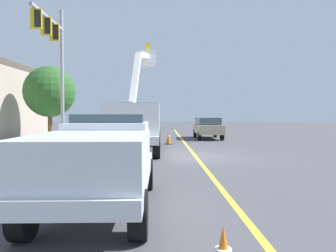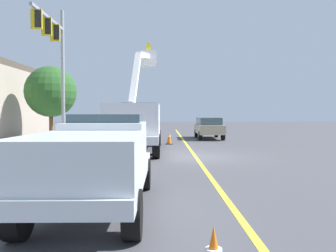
# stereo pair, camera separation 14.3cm
# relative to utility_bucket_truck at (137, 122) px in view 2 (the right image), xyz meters

# --- Properties ---
(ground) EXTENTS (120.00, 120.00, 0.00)m
(ground) POSITION_rel_utility_bucket_truck_xyz_m (-2.88, -2.68, -1.60)
(ground) COLOR #47474C
(sidewalk_far_side) EXTENTS (60.05, 9.87, 0.12)m
(sidewalk_far_side) POSITION_rel_utility_bucket_truck_xyz_m (-1.94, 6.20, -1.54)
(sidewalk_far_side) COLOR #9E9E99
(sidewalk_far_side) RESTS_ON ground
(lane_centre_stripe) EXTENTS (49.74, 5.40, 0.01)m
(lane_centre_stripe) POSITION_rel_utility_bucket_truck_xyz_m (-2.88, -2.68, -1.59)
(lane_centre_stripe) COLOR yellow
(lane_centre_stripe) RESTS_ON ground
(utility_bucket_truck) EXTENTS (8.42, 3.35, 6.22)m
(utility_bucket_truck) POSITION_rel_utility_bucket_truck_xyz_m (0.00, 0.00, 0.00)
(utility_bucket_truck) COLOR white
(utility_bucket_truck) RESTS_ON ground
(service_pickup_truck) EXTENTS (5.79, 2.68, 2.06)m
(service_pickup_truck) POSITION_rel_utility_bucket_truck_xyz_m (-11.05, 1.18, -0.48)
(service_pickup_truck) COLOR silver
(service_pickup_truck) RESTS_ON ground
(passing_minivan) EXTENTS (4.97, 2.39, 1.69)m
(passing_minivan) POSITION_rel_utility_bucket_truck_xyz_m (8.10, -5.97, -0.62)
(passing_minivan) COLOR tan
(passing_minivan) RESTS_ON ground
(traffic_cone_mid_front) EXTENTS (0.40, 0.40, 0.87)m
(traffic_cone_mid_front) POSITION_rel_utility_bucket_truck_xyz_m (3.70, -2.23, -1.17)
(traffic_cone_mid_front) COLOR black
(traffic_cone_mid_front) RESTS_ON ground
(traffic_signal_mast) EXTENTS (5.26, 0.88, 8.55)m
(traffic_signal_mast) POSITION_rel_utility_bucket_truck_xyz_m (2.37, 4.72, 4.15)
(traffic_signal_mast) COLOR gray
(traffic_signal_mast) RESTS_ON ground
(street_tree_right) EXTENTS (3.84, 3.84, 5.59)m
(street_tree_right) POSITION_rel_utility_bucket_truck_xyz_m (8.17, 6.25, 2.06)
(street_tree_right) COLOR brown
(street_tree_right) RESTS_ON ground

